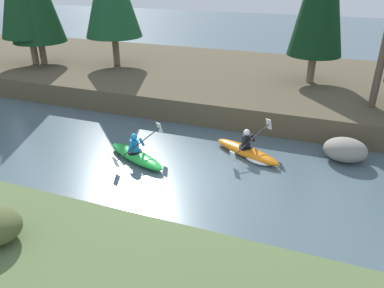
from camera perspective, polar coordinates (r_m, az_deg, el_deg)
ground_plane at (r=11.74m, az=-0.36°, el=-5.83°), size 90.00×90.00×0.00m
riverbank_far at (r=20.13m, az=9.64°, el=9.09°), size 44.00×10.70×1.01m
kayaker_lead at (r=13.28m, az=8.71°, el=-1.20°), size 2.69×1.94×1.20m
kayaker_middle at (r=13.01m, az=-8.46°, el=-1.68°), size 2.71×1.96×1.20m
boulder_midstream at (r=13.84m, az=22.32°, el=-0.82°), size 1.45×1.13×0.82m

